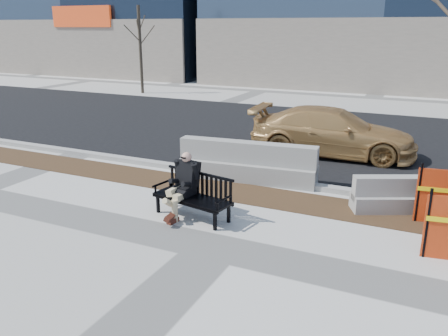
{
  "coord_description": "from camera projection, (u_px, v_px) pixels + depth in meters",
  "views": [
    {
      "loc": [
        3.11,
        -6.32,
        3.59
      ],
      "look_at": [
        -0.57,
        1.55,
        0.89
      ],
      "focal_mm": 36.86,
      "sensor_mm": 36.0,
      "label": 1
    }
  ],
  "objects": [
    {
      "name": "ground",
      "position": [
        216.0,
        247.0,
        7.79
      ],
      "size": [
        120.0,
        120.0,
        0.0
      ],
      "primitive_type": "plane",
      "color": "beige",
      "rests_on": "ground"
    },
    {
      "name": "mulch_strip",
      "position": [
        268.0,
        197.0,
        10.04
      ],
      "size": [
        40.0,
        1.2,
        0.02
      ],
      "primitive_type": "cube",
      "color": "#47301C",
      "rests_on": "ground"
    },
    {
      "name": "asphalt_street",
      "position": [
        331.0,
        137.0,
        15.4
      ],
      "size": [
        60.0,
        10.4,
        0.01
      ],
      "primitive_type": "cube",
      "color": "black",
      "rests_on": "ground"
    },
    {
      "name": "curb",
      "position": [
        282.0,
        182.0,
        10.84
      ],
      "size": [
        60.0,
        0.25,
        0.12
      ],
      "primitive_type": "cube",
      "color": "#9E9B93",
      "rests_on": "ground"
    },
    {
      "name": "bench",
      "position": [
        193.0,
        217.0,
        9.0
      ],
      "size": [
        1.73,
        0.89,
        0.88
      ],
      "primitive_type": null,
      "rotation": [
        0.0,
        0.0,
        -0.19
      ],
      "color": "black",
      "rests_on": "ground"
    },
    {
      "name": "seated_man",
      "position": [
        185.0,
        214.0,
        9.16
      ],
      "size": [
        0.7,
        0.99,
        1.26
      ],
      "primitive_type": null,
      "rotation": [
        0.0,
        0.0,
        -0.19
      ],
      "color": "black",
      "rests_on": "ground"
    },
    {
      "name": "sedan",
      "position": [
        331.0,
        155.0,
        13.37
      ],
      "size": [
        4.76,
        2.17,
        1.35
      ],
      "primitive_type": "imported",
      "rotation": [
        0.0,
        0.0,
        1.63
      ],
      "color": "#B38447",
      "rests_on": "ground"
    },
    {
      "name": "jersey_barrier_left",
      "position": [
        247.0,
        180.0,
        11.18
      ],
      "size": [
        3.4,
        1.01,
        0.96
      ],
      "primitive_type": null,
      "rotation": [
        0.0,
        0.0,
        0.1
      ],
      "color": "gray",
      "rests_on": "ground"
    },
    {
      "name": "jersey_barrier_right",
      "position": [
        415.0,
        211.0,
        9.3
      ],
      "size": [
        2.56,
        1.56,
        0.74
      ],
      "primitive_type": null,
      "rotation": [
        0.0,
        0.0,
        0.44
      ],
      "color": "gray",
      "rests_on": "ground"
    },
    {
      "name": "far_tree_left",
      "position": [
        143.0,
        93.0,
        25.6
      ],
      "size": [
        2.22,
        2.22,
        5.0
      ],
      "primitive_type": null,
      "rotation": [
        0.0,
        0.0,
        -0.22
      ],
      "color": "#3F3528",
      "rests_on": "ground"
    }
  ]
}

